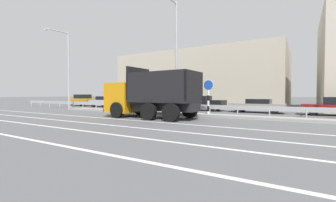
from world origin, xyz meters
name	(u,v)px	position (x,y,z in m)	size (l,w,h in m)	color
ground_plane	(177,118)	(0.00, 0.00, 0.00)	(320.00, 320.00, 0.00)	#565659
lane_strip_0	(134,120)	(-1.56, -2.50, 0.00)	(48.11, 0.16, 0.01)	silver
lane_strip_1	(106,125)	(-1.56, -4.74, 0.00)	(48.11, 0.16, 0.01)	silver
lane_strip_2	(74,130)	(-1.56, -6.62, 0.00)	(48.11, 0.16, 0.01)	silver
lane_strip_3	(21,138)	(-1.56, -8.79, 0.00)	(48.11, 0.16, 0.01)	silver
median_island	(191,114)	(0.00, 2.01, 0.09)	(26.46, 1.10, 0.18)	gray
median_guardrail	(197,107)	(0.00, 3.19, 0.57)	(48.11, 0.09, 0.78)	#9EA0A5
dump_truck	(142,99)	(-2.35, -0.69, 1.23)	(6.55, 2.79, 3.39)	orange
median_road_sign	(208,97)	(1.36, 2.01, 1.36)	(0.74, 0.16, 2.58)	white
street_lamp_0	(67,66)	(-14.11, 1.77, 4.55)	(0.71, 2.45, 8.09)	#ADADB2
street_lamp_1	(175,52)	(-1.27, 1.94, 4.79)	(0.70, 2.43, 8.57)	#ADADB2
parked_car_0	(82,100)	(-19.04, 7.49, 0.78)	(4.00, 2.07, 1.57)	#B27A14
parked_car_1	(106,101)	(-14.12, 7.13, 0.69)	(4.08, 2.16, 1.34)	#A3A3A8
parked_car_2	(148,102)	(-7.72, 7.28, 0.71)	(4.63, 2.18, 1.37)	gray
parked_car_3	(201,103)	(-1.54, 7.58, 0.74)	(4.69, 1.97, 1.43)	black
parked_car_4	(257,105)	(3.71, 7.50, 0.62)	(4.50, 1.92, 1.18)	gray
parked_car_5	(336,106)	(9.09, 7.44, 0.69)	(4.29, 1.85, 1.37)	maroon
background_building_0	(205,81)	(-5.67, 18.99, 3.67)	(22.34, 13.80, 7.34)	#B7AD99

